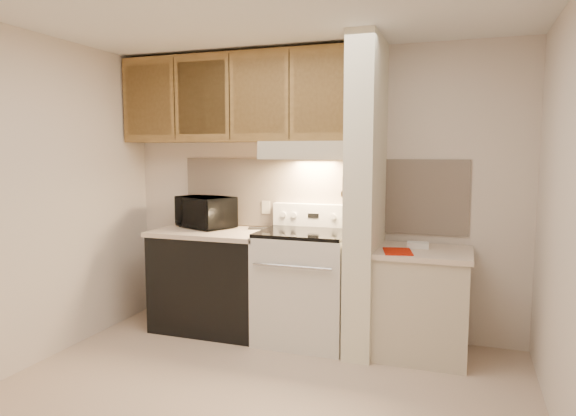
% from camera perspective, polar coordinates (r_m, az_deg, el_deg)
% --- Properties ---
extents(floor, '(3.60, 3.60, 0.00)m').
position_cam_1_polar(floor, '(3.57, -4.03, -20.63)').
color(floor, '#CCB199').
rests_on(floor, ground).
extents(ceiling, '(3.60, 3.60, 0.00)m').
position_cam_1_polar(ceiling, '(3.30, -4.39, 21.80)').
color(ceiling, white).
rests_on(ceiling, wall_back).
extents(wall_back, '(3.60, 2.50, 0.02)m').
position_cam_1_polar(wall_back, '(4.61, 3.20, 1.75)').
color(wall_back, beige).
rests_on(wall_back, floor).
extents(wall_left, '(0.02, 3.00, 2.50)m').
position_cam_1_polar(wall_left, '(4.25, -27.10, 0.67)').
color(wall_left, beige).
rests_on(wall_left, floor).
extents(wall_right, '(0.02, 3.00, 2.50)m').
position_cam_1_polar(wall_right, '(2.99, 29.33, -1.55)').
color(wall_right, beige).
rests_on(wall_right, floor).
extents(backsplash, '(2.60, 0.02, 0.63)m').
position_cam_1_polar(backsplash, '(4.60, 3.15, 1.56)').
color(backsplash, beige).
rests_on(backsplash, wall_back).
extents(range_body, '(0.76, 0.65, 0.92)m').
position_cam_1_polar(range_body, '(4.42, 1.89, -8.85)').
color(range_body, silver).
rests_on(range_body, floor).
extents(oven_window, '(0.50, 0.01, 0.30)m').
position_cam_1_polar(oven_window, '(4.12, 0.56, -9.41)').
color(oven_window, black).
rests_on(oven_window, range_body).
extents(oven_handle, '(0.65, 0.02, 0.02)m').
position_cam_1_polar(oven_handle, '(4.03, 0.39, -6.54)').
color(oven_handle, silver).
rests_on(oven_handle, range_body).
extents(cooktop, '(0.74, 0.64, 0.03)m').
position_cam_1_polar(cooktop, '(4.32, 1.91, -2.76)').
color(cooktop, black).
rests_on(cooktop, range_body).
extents(range_backguard, '(0.76, 0.08, 0.20)m').
position_cam_1_polar(range_backguard, '(4.58, 2.97, -0.80)').
color(range_backguard, silver).
rests_on(range_backguard, range_body).
extents(range_display, '(0.10, 0.01, 0.04)m').
position_cam_1_polar(range_display, '(4.54, 2.83, -0.86)').
color(range_display, black).
rests_on(range_display, range_backguard).
extents(range_knob_left_outer, '(0.05, 0.02, 0.05)m').
position_cam_1_polar(range_knob_left_outer, '(4.62, -0.52, -0.72)').
color(range_knob_left_outer, silver).
rests_on(range_knob_left_outer, range_backguard).
extents(range_knob_left_inner, '(0.05, 0.02, 0.05)m').
position_cam_1_polar(range_knob_left_inner, '(4.59, 0.66, -0.78)').
color(range_knob_left_inner, silver).
rests_on(range_knob_left_inner, range_backguard).
extents(range_knob_right_inner, '(0.05, 0.02, 0.05)m').
position_cam_1_polar(range_knob_right_inner, '(4.49, 5.02, -0.96)').
color(range_knob_right_inner, silver).
rests_on(range_knob_right_inner, range_backguard).
extents(range_knob_right_outer, '(0.05, 0.02, 0.05)m').
position_cam_1_polar(range_knob_right_outer, '(4.46, 6.27, -1.01)').
color(range_knob_right_outer, silver).
rests_on(range_knob_right_outer, range_backguard).
extents(dishwasher_front, '(1.00, 0.63, 0.87)m').
position_cam_1_polar(dishwasher_front, '(4.76, -8.34, -8.11)').
color(dishwasher_front, black).
rests_on(dishwasher_front, floor).
extents(left_countertop, '(1.04, 0.67, 0.04)m').
position_cam_1_polar(left_countertop, '(4.67, -8.43, -2.70)').
color(left_countertop, beige).
rests_on(left_countertop, dishwasher_front).
extents(spoon_rest, '(0.25, 0.14, 0.02)m').
position_cam_1_polar(spoon_rest, '(4.68, -2.95, -2.27)').
color(spoon_rest, black).
rests_on(spoon_rest, left_countertop).
extents(teal_jar, '(0.10, 0.10, 0.09)m').
position_cam_1_polar(teal_jar, '(5.02, -10.83, -1.37)').
color(teal_jar, '#216668').
rests_on(teal_jar, left_countertop).
extents(outlet, '(0.08, 0.01, 0.12)m').
position_cam_1_polar(outlet, '(4.76, -2.46, 0.08)').
color(outlet, beige).
rests_on(outlet, backsplash).
extents(microwave, '(0.62, 0.54, 0.29)m').
position_cam_1_polar(microwave, '(4.84, -9.18, -0.44)').
color(microwave, black).
rests_on(microwave, left_countertop).
extents(partition_pillar, '(0.22, 0.70, 2.50)m').
position_cam_1_polar(partition_pillar, '(4.16, 8.64, 1.19)').
color(partition_pillar, white).
rests_on(partition_pillar, floor).
extents(pillar_trim, '(0.01, 0.70, 0.04)m').
position_cam_1_polar(pillar_trim, '(4.18, 7.08, 1.92)').
color(pillar_trim, olive).
rests_on(pillar_trim, partition_pillar).
extents(knife_strip, '(0.02, 0.42, 0.04)m').
position_cam_1_polar(knife_strip, '(4.13, 6.86, 2.15)').
color(knife_strip, black).
rests_on(knife_strip, partition_pillar).
extents(knife_blade_a, '(0.01, 0.03, 0.16)m').
position_cam_1_polar(knife_blade_a, '(3.98, 6.16, 0.55)').
color(knife_blade_a, silver).
rests_on(knife_blade_a, knife_strip).
extents(knife_handle_a, '(0.02, 0.02, 0.10)m').
position_cam_1_polar(knife_handle_a, '(3.97, 6.21, 2.72)').
color(knife_handle_a, black).
rests_on(knife_handle_a, knife_strip).
extents(knife_blade_b, '(0.01, 0.04, 0.18)m').
position_cam_1_polar(knife_blade_b, '(4.06, 6.43, 0.53)').
color(knife_blade_b, silver).
rests_on(knife_blade_b, knife_strip).
extents(knife_handle_b, '(0.02, 0.02, 0.10)m').
position_cam_1_polar(knife_handle_b, '(4.05, 6.47, 2.79)').
color(knife_handle_b, black).
rests_on(knife_handle_b, knife_strip).
extents(knife_blade_c, '(0.01, 0.04, 0.20)m').
position_cam_1_polar(knife_blade_c, '(4.15, 6.70, 0.51)').
color(knife_blade_c, silver).
rests_on(knife_blade_c, knife_strip).
extents(knife_handle_c, '(0.02, 0.02, 0.10)m').
position_cam_1_polar(knife_handle_c, '(4.12, 6.67, 2.84)').
color(knife_handle_c, black).
rests_on(knife_handle_c, knife_strip).
extents(knife_blade_d, '(0.01, 0.04, 0.16)m').
position_cam_1_polar(knife_blade_d, '(4.20, 6.87, 0.86)').
color(knife_blade_d, silver).
rests_on(knife_blade_d, knife_strip).
extents(knife_handle_d, '(0.02, 0.02, 0.10)m').
position_cam_1_polar(knife_handle_d, '(4.19, 6.91, 2.90)').
color(knife_handle_d, black).
rests_on(knife_handle_d, knife_strip).
extents(knife_blade_e, '(0.01, 0.04, 0.18)m').
position_cam_1_polar(knife_blade_e, '(4.31, 7.18, 0.85)').
color(knife_blade_e, silver).
rests_on(knife_blade_e, knife_strip).
extents(knife_handle_e, '(0.02, 0.02, 0.10)m').
position_cam_1_polar(knife_handle_e, '(4.29, 7.20, 2.98)').
color(knife_handle_e, black).
rests_on(knife_handle_e, knife_strip).
extents(oven_mitt, '(0.03, 0.11, 0.27)m').
position_cam_1_polar(oven_mitt, '(4.36, 7.32, 0.35)').
color(oven_mitt, slate).
rests_on(oven_mitt, partition_pillar).
extents(right_cab_base, '(0.70, 0.60, 0.81)m').
position_cam_1_polar(right_cab_base, '(4.26, 14.64, -10.42)').
color(right_cab_base, beige).
rests_on(right_cab_base, floor).
extents(right_countertop, '(0.74, 0.64, 0.04)m').
position_cam_1_polar(right_countertop, '(4.16, 14.80, -4.80)').
color(right_countertop, beige).
rests_on(right_countertop, right_cab_base).
extents(red_folder, '(0.26, 0.32, 0.01)m').
position_cam_1_polar(red_folder, '(4.02, 12.08, -4.74)').
color(red_folder, '#B21603').
rests_on(red_folder, right_countertop).
extents(white_box, '(0.18, 0.12, 0.04)m').
position_cam_1_polar(white_box, '(4.23, 14.23, -4.01)').
color(white_box, white).
rests_on(white_box, right_countertop).
extents(range_hood, '(0.78, 0.44, 0.15)m').
position_cam_1_polar(range_hood, '(4.39, 2.43, 6.42)').
color(range_hood, beige).
rests_on(range_hood, upper_cabinets).
extents(hood_lip, '(0.78, 0.04, 0.06)m').
position_cam_1_polar(hood_lip, '(4.19, 1.60, 5.81)').
color(hood_lip, beige).
rests_on(hood_lip, range_hood).
extents(upper_cabinets, '(2.18, 0.33, 0.77)m').
position_cam_1_polar(upper_cabinets, '(4.70, -5.65, 12.01)').
color(upper_cabinets, olive).
rests_on(upper_cabinets, wall_back).
extents(cab_door_a, '(0.46, 0.01, 0.63)m').
position_cam_1_polar(cab_door_a, '(4.96, -15.24, 11.52)').
color(cab_door_a, olive).
rests_on(cab_door_a, upper_cabinets).
extents(cab_gap_a, '(0.01, 0.01, 0.73)m').
position_cam_1_polar(cab_gap_a, '(4.81, -12.51, 11.76)').
color(cab_gap_a, black).
rests_on(cab_gap_a, upper_cabinets).
extents(cab_door_b, '(0.46, 0.01, 0.63)m').
position_cam_1_polar(cab_door_b, '(4.68, -9.59, 11.98)').
color(cab_door_b, olive).
rests_on(cab_door_b, upper_cabinets).
extents(cab_gap_b, '(0.01, 0.01, 0.73)m').
position_cam_1_polar(cab_gap_b, '(4.55, -6.52, 12.19)').
color(cab_gap_b, black).
rests_on(cab_gap_b, upper_cabinets).
extents(cab_door_c, '(0.46, 0.01, 0.63)m').
position_cam_1_polar(cab_door_c, '(4.44, -3.27, 12.36)').
color(cab_door_c, olive).
rests_on(cab_door_c, upper_cabinets).
extents(cab_gap_c, '(0.01, 0.01, 0.73)m').
position_cam_1_polar(cab_gap_c, '(4.35, 0.13, 12.51)').
color(cab_gap_c, black).
rests_on(cab_gap_c, upper_cabinets).
extents(cab_door_d, '(0.46, 0.01, 0.63)m').
position_cam_1_polar(cab_door_d, '(4.27, 3.69, 12.61)').
color(cab_door_d, olive).
rests_on(cab_door_d, upper_cabinets).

